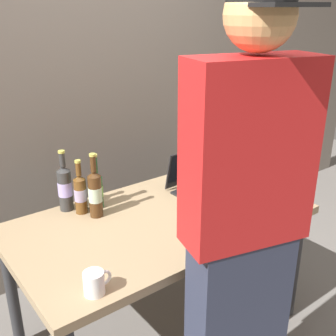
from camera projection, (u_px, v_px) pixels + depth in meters
name	position (u px, v px, depth m)	size (l,w,h in m)	color
ground_plane	(161.00, 328.00, 2.31)	(8.00, 8.00, 0.00)	slate
desk	(161.00, 229.00, 2.07)	(1.48, 0.83, 0.72)	#9E8460
laptop	(199.00, 183.00, 2.31)	(0.32, 0.32, 0.23)	black
beer_bottle_amber	(95.00, 193.00, 2.00)	(0.07, 0.07, 0.33)	#472B14
beer_bottle_dark	(65.00, 187.00, 2.07)	(0.07, 0.07, 0.32)	#333333
beer_bottle_brown	(96.00, 188.00, 2.10)	(0.07, 0.07, 0.29)	#1E5123
beer_bottle_green	(80.00, 193.00, 2.05)	(0.06, 0.06, 0.28)	brown
person_figure	(243.00, 230.00, 1.46)	(0.47, 0.35, 1.82)	#2D3347
coffee_mug	(95.00, 283.00, 1.48)	(0.11, 0.08, 0.09)	white
back_wall	(73.00, 77.00, 2.49)	(6.00, 0.10, 2.60)	gray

